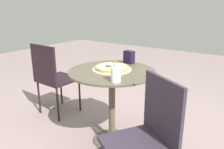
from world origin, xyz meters
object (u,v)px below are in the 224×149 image
pizza_on_tray (112,68)px  napkin_dispenser (129,57)px  patio_chair_near (147,134)px  pizza_server (113,62)px  patio_chair_far (53,75)px  drinking_cup (116,74)px  patio_table (112,88)px

pizza_on_tray → napkin_dispenser: napkin_dispenser is taller
napkin_dispenser → patio_chair_near: bearing=-42.2°
pizza_server → patio_chair_near: bearing=49.4°
pizza_on_tray → pizza_server: size_ratio=1.74×
napkin_dispenser → patio_chair_far: (0.26, -0.92, -0.29)m
drinking_cup → pizza_on_tray: bearing=-140.4°
patio_table → pizza_server: (-0.08, -0.04, 0.23)m
patio_table → napkin_dispenser: 0.41m
patio_table → patio_chair_far: patio_chair_far is taller
pizza_server → napkin_dispenser: 0.25m
patio_chair_near → patio_table: bearing=-127.8°
patio_table → patio_chair_far: (-0.08, -0.93, -0.05)m
patio_chair_near → pizza_server: bearing=-130.6°
patio_table → napkin_dispenser: napkin_dispenser is taller
drinking_cup → napkin_dispenser: bearing=-159.4°
patio_chair_near → patio_chair_far: 1.63m
patio_table → pizza_on_tray: bearing=-145.4°
pizza_server → patio_chair_far: bearing=-89.5°
pizza_on_tray → patio_chair_near: 0.84m
patio_table → patio_chair_near: patio_chair_near is taller
pizza_on_tray → patio_table: bearing=34.6°
drinking_cup → patio_chair_near: 0.54m
pizza_server → patio_table: bearing=25.3°
napkin_dispenser → patio_chair_near: (0.80, 0.61, -0.29)m
pizza_server → napkin_dispenser: (-0.25, 0.03, 0.01)m
pizza_server → patio_chair_far: size_ratio=0.24×
pizza_server → patio_chair_near: 0.89m
patio_table → patio_chair_far: 0.94m
napkin_dispenser → patio_chair_far: bearing=-154.2°
napkin_dispenser → patio_chair_far: size_ratio=0.15×
pizza_on_tray → patio_chair_far: (-0.04, -0.91, -0.24)m
napkin_dispenser → drinking_cup: bearing=-59.2°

